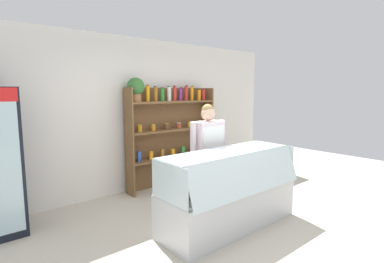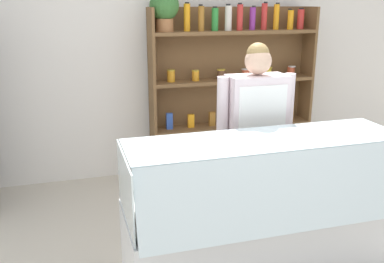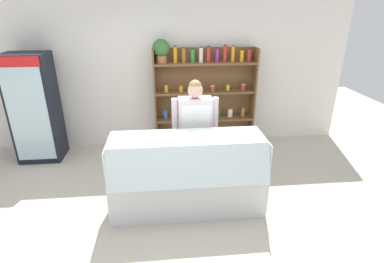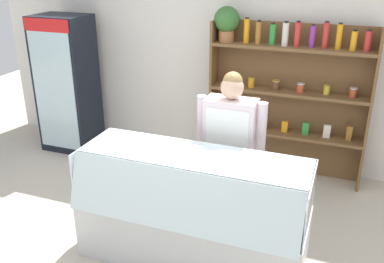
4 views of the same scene
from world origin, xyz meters
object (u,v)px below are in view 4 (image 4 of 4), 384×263
(shop_clerk, at_px, (230,140))
(deli_display_case, at_px, (191,227))
(drinks_fridge, at_px, (67,84))
(shelving_unit, at_px, (280,84))

(shop_clerk, bearing_deg, deli_display_case, -105.97)
(deli_display_case, bearing_deg, shop_clerk, 74.03)
(drinks_fridge, xyz_separation_m, shelving_unit, (2.81, 0.25, 0.23))
(drinks_fridge, distance_m, shelving_unit, 2.83)
(drinks_fridge, bearing_deg, shelving_unit, 5.18)
(drinks_fridge, distance_m, deli_display_case, 3.01)
(deli_display_case, xyz_separation_m, shop_clerk, (0.17, 0.58, 0.63))
(drinks_fridge, bearing_deg, deli_display_case, -34.48)
(shelving_unit, relative_size, shop_clerk, 1.26)
(shelving_unit, bearing_deg, shop_clerk, -98.88)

